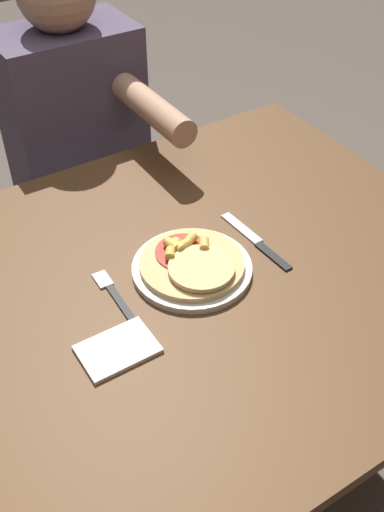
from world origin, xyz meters
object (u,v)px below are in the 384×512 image
(knife, at_px, (257,241))
(person_diner, at_px, (78,136))
(fork, at_px, (115,295))
(pizza, at_px, (193,262))
(dining_table, at_px, (191,309))
(plate, at_px, (192,268))

(knife, bearing_deg, person_diner, 98.63)
(person_diner, bearing_deg, fork, -108.26)
(pizza, xyz_separation_m, fork, (-0.16, 0.02, -0.02))
(pizza, relative_size, knife, 0.95)
(knife, xyz_separation_m, person_diner, (-0.10, 0.69, -0.05))
(person_diner, bearing_deg, pizza, -94.81)
(dining_table, bearing_deg, person_diner, 84.54)
(plate, bearing_deg, dining_table, -127.21)
(pizza, bearing_deg, plate, 96.81)
(knife, bearing_deg, plate, -179.32)
(pizza, height_order, person_diner, person_diner)
(knife, bearing_deg, pizza, -178.72)
(fork, bearing_deg, person_diner, 71.74)
(pizza, relative_size, fork, 1.20)
(knife, relative_size, person_diner, 0.19)
(dining_table, height_order, person_diner, person_diner)
(plate, relative_size, pizza, 1.15)
(fork, relative_size, person_diner, 0.15)
(plate, relative_size, person_diner, 0.20)
(pizza, distance_m, knife, 0.16)
(dining_table, relative_size, pizza, 5.73)
(fork, bearing_deg, knife, -3.08)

